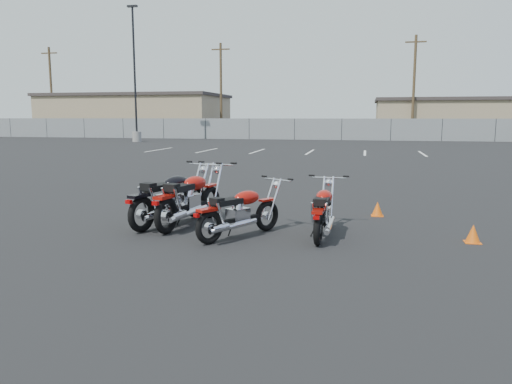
% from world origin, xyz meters
% --- Properties ---
extents(ground, '(120.00, 120.00, 0.00)m').
position_xyz_m(ground, '(0.00, 0.00, 0.00)').
color(ground, black).
rests_on(ground, ground).
extents(motorcycle_front_red, '(0.93, 2.19, 1.07)m').
position_xyz_m(motorcycle_front_red, '(-1.02, 0.59, 0.49)').
color(motorcycle_front_red, black).
rests_on(motorcycle_front_red, ground).
extents(motorcycle_second_black, '(1.13, 2.17, 1.07)m').
position_xyz_m(motorcycle_second_black, '(-1.40, 0.60, 0.49)').
color(motorcycle_second_black, black).
rests_on(motorcycle_second_black, ground).
extents(motorcycle_third_red, '(1.32, 1.75, 0.92)m').
position_xyz_m(motorcycle_third_red, '(0.08, -0.09, 0.42)').
color(motorcycle_third_red, black).
rests_on(motorcycle_third_red, ground).
extents(motorcycle_rear_red, '(0.72, 1.87, 0.91)m').
position_xyz_m(motorcycle_rear_red, '(1.40, 0.28, 0.42)').
color(motorcycle_rear_red, black).
rests_on(motorcycle_rear_red, ground).
extents(training_cone_near, '(0.24, 0.24, 0.28)m').
position_xyz_m(training_cone_near, '(2.31, 2.22, 0.14)').
color(training_cone_near, '#E0590B').
rests_on(training_cone_near, ground).
extents(training_cone_far, '(0.24, 0.24, 0.29)m').
position_xyz_m(training_cone_far, '(3.73, 0.36, 0.14)').
color(training_cone_far, '#E0590B').
rests_on(training_cone_far, ground).
extents(light_pole_west, '(0.80, 0.70, 10.31)m').
position_xyz_m(light_pole_west, '(-15.60, 28.69, 2.69)').
color(light_pole_west, gray).
rests_on(light_pole_west, ground).
extents(chainlink_fence, '(80.06, 0.06, 1.80)m').
position_xyz_m(chainlink_fence, '(-0.00, 35.00, 0.90)').
color(chainlink_fence, slate).
rests_on(chainlink_fence, ground).
extents(tan_building_west, '(18.40, 10.40, 4.30)m').
position_xyz_m(tan_building_west, '(-22.00, 42.00, 2.16)').
color(tan_building_west, '#968461').
rests_on(tan_building_west, ground).
extents(tan_building_east, '(14.40, 9.40, 3.70)m').
position_xyz_m(tan_building_east, '(10.00, 44.00, 1.86)').
color(tan_building_east, '#968461').
rests_on(tan_building_east, ground).
extents(utility_pole_a, '(1.80, 0.24, 9.00)m').
position_xyz_m(utility_pole_a, '(-30.00, 39.00, 4.69)').
color(utility_pole_a, '#40301D').
rests_on(utility_pole_a, ground).
extents(utility_pole_b, '(1.80, 0.24, 9.00)m').
position_xyz_m(utility_pole_b, '(-12.00, 40.00, 4.69)').
color(utility_pole_b, '#40301D').
rests_on(utility_pole_b, ground).
extents(utility_pole_c, '(1.80, 0.24, 9.00)m').
position_xyz_m(utility_pole_c, '(6.00, 39.00, 4.69)').
color(utility_pole_c, '#40301D').
rests_on(utility_pole_c, ground).
extents(parking_line_stripes, '(15.12, 4.00, 0.01)m').
position_xyz_m(parking_line_stripes, '(-2.50, 20.00, 0.00)').
color(parking_line_stripes, silver).
rests_on(parking_line_stripes, ground).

